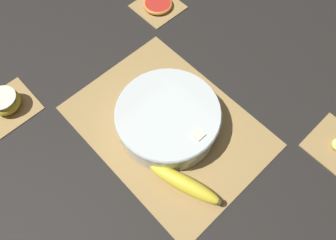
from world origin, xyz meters
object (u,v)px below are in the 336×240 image
object	(u,v)px
whole_banana	(185,184)
grapefruit_slice	(158,4)
apple_half	(5,102)
fruit_salad_bowl	(168,118)

from	to	relation	value
whole_banana	grapefruit_slice	world-z (taller)	whole_banana
whole_banana	apple_half	distance (m)	0.50
whole_banana	grapefruit_slice	distance (m)	0.58
fruit_salad_bowl	apple_half	bearing A→B (deg)	-141.07
fruit_salad_bowl	whole_banana	xyz separation A→B (m)	(0.14, -0.08, -0.02)
whole_banana	apple_half	size ratio (longest dim) A/B	2.31
fruit_salad_bowl	apple_half	size ratio (longest dim) A/B	3.23
fruit_salad_bowl	grapefruit_slice	xyz separation A→B (m)	(-0.33, 0.27, -0.03)
fruit_salad_bowl	grapefruit_slice	size ratio (longest dim) A/B	2.80
fruit_salad_bowl	apple_half	world-z (taller)	fruit_salad_bowl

